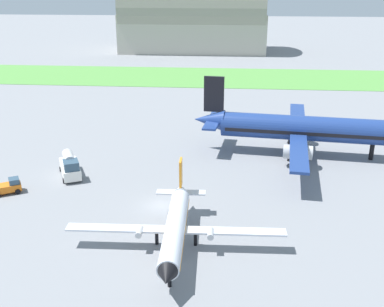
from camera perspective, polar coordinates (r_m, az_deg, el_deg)
name	(u,v)px	position (r m, az deg, el deg)	size (l,w,h in m)	color
ground_plane	(161,205)	(60.01, -3.76, -6.23)	(600.00, 600.00, 0.00)	gray
grass_taxiway_strip	(202,77)	(136.46, 1.25, 9.17)	(360.00, 28.00, 0.08)	#549342
airplane_foreground_turboprop	(175,227)	(49.99, -2.01, -8.77)	(23.06, 19.73, 6.91)	silver
airplane_midfield_jet	(299,128)	(76.94, 12.68, 2.95)	(33.79, 34.36, 12.15)	navy
pushback_tug_near_gate	(8,187)	(67.31, -21.23, -3.73)	(4.02, 3.37, 1.95)	orange
fuel_truck_midfield	(70,166)	(69.94, -14.45, -1.44)	(4.93, 6.90, 3.29)	white
hangar_distant	(194,14)	(185.06, 0.21, 16.37)	(53.67, 27.64, 30.30)	#B2AD9E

